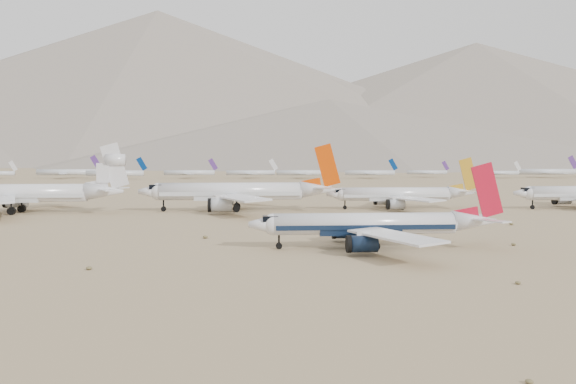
% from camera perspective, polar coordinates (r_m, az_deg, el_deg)
% --- Properties ---
extents(ground, '(7000.00, 7000.00, 0.00)m').
position_cam_1_polar(ground, '(96.99, 9.23, -5.71)').
color(ground, olive).
rests_on(ground, ground).
extents(main_airliner, '(41.74, 40.77, 14.73)m').
position_cam_1_polar(main_airliner, '(97.10, 8.87, -3.28)').
color(main_airliner, silver).
rests_on(main_airliner, ground).
extents(row2_gold_tail, '(43.96, 43.00, 15.65)m').
position_cam_1_polar(row2_gold_tail, '(172.62, 11.48, -0.25)').
color(row2_gold_tail, silver).
rests_on(row2_gold_tail, ground).
extents(row2_orange_tail, '(55.17, 53.97, 19.68)m').
position_cam_1_polar(row2_orange_tail, '(163.24, -5.00, -0.00)').
color(row2_orange_tail, silver).
rests_on(row2_orange_tail, ground).
extents(row2_white_trijet, '(55.79, 54.53, 19.77)m').
position_cam_1_polar(row2_white_trijet, '(171.74, -25.44, -0.09)').
color(row2_white_trijet, silver).
rests_on(row2_white_trijet, ground).
extents(distant_storage_row, '(558.02, 67.57, 15.35)m').
position_cam_1_polar(distant_storage_row, '(426.40, 1.16, 2.01)').
color(distant_storage_row, silver).
rests_on(distant_storage_row, ground).
extents(mountain_range, '(7354.00, 3024.00, 470.00)m').
position_cam_1_polar(mountain_range, '(1752.37, -1.01, 9.21)').
color(mountain_range, slate).
rests_on(mountain_range, ground).
extents(foothills, '(4637.50, 1395.00, 155.00)m').
position_cam_1_polar(foothills, '(1314.33, 20.75, 5.52)').
color(foothills, slate).
rests_on(foothills, ground).
extents(desert_scrub, '(261.14, 121.67, 0.63)m').
position_cam_1_polar(desert_scrub, '(70.09, 16.62, -9.13)').
color(desert_scrub, brown).
rests_on(desert_scrub, ground).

